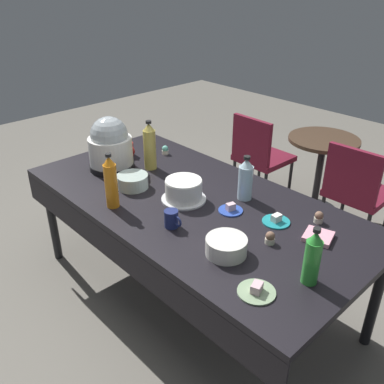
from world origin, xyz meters
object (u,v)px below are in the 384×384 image
Objects in this scene: glass_salad_bowl at (133,181)px; dessert_plate_sage at (257,291)px; potluck_table at (192,208)px; slow_cooker at (110,145)px; cupcake_lemon at (270,238)px; soda_bottle_lime_soda at (312,258)px; maroon_chair_right at (356,188)px; coffee_mug_red at (128,149)px; soda_bottle_water at (246,179)px; coffee_mug_navy at (172,219)px; round_cafe_table at (321,162)px; dessert_plate_teal at (276,220)px; ceramic_snack_bowl at (226,246)px; frosted_layer_cake at (184,190)px; cupcake_vanilla at (319,217)px; soda_bottle_ginger_ale at (150,147)px; cupcake_rose at (165,150)px; soda_bottle_orange_juice at (111,182)px; dessert_plate_cobalt at (231,209)px; maroon_chair_left at (259,153)px.

glass_salad_bowl reaches higher than dessert_plate_sage.
dessert_plate_sage is at bearing -24.72° from potluck_table.
slow_cooker reaches higher than cupcake_lemon.
soda_bottle_lime_soda is 0.33× the size of maroon_chair_right.
slow_cooker reaches higher than coffee_mug_red.
dessert_plate_sage is 2.50× the size of cupcake_lemon.
soda_bottle_water is 1.05m from coffee_mug_red.
round_cafe_table is (-0.20, 1.88, -0.30)m from coffee_mug_navy.
dessert_plate_teal reaches higher than potluck_table.
cupcake_lemon is at bearing 68.09° from ceramic_snack_bowl.
dessert_plate_sage is 0.61× the size of soda_bottle_water.
cupcake_vanilla is (0.70, 0.37, -0.03)m from frosted_layer_cake.
cupcake_rose is at bearing 117.79° from soda_bottle_ginger_ale.
cupcake_vanilla is at bearing 26.17° from potluck_table.
ceramic_snack_bowl is at bearing 10.25° from soda_bottle_orange_juice.
dessert_plate_cobalt is 1.19× the size of coffee_mug_navy.
ceramic_snack_bowl is (1.23, -0.15, -0.13)m from slow_cooker.
round_cafe_table is (-0.85, 1.96, -0.26)m from dessert_plate_sage.
soda_bottle_lime_soda reaches higher than dessert_plate_teal.
dessert_plate_teal reaches higher than round_cafe_table.
potluck_table is 2.59× the size of maroon_chair_right.
potluck_table is 0.27m from dessert_plate_cobalt.
maroon_chair_right is (0.19, 1.12, -0.39)m from soda_bottle_water.
cupcake_rose is at bearing 82.80° from slow_cooker.
soda_bottle_ginger_ale is 1.62m from round_cafe_table.
cupcake_vanilla is at bearing 46.70° from dessert_plate_teal.
ceramic_snack_bowl is 0.24× the size of maroon_chair_left.
cupcake_vanilla is (0.41, 0.26, 0.02)m from dessert_plate_cobalt.
dessert_plate_sage is 1.41× the size of coffee_mug_navy.
dessert_plate_sage is (0.28, -0.11, -0.03)m from ceramic_snack_bowl.
cupcake_vanilla is (1.38, 0.43, -0.14)m from slow_cooker.
glass_salad_bowl and ceramic_snack_bowl have the same top height.
maroon_chair_right is at bearing 52.91° from slow_cooker.
maroon_chair_left is at bearing 112.90° from coffee_mug_navy.
slow_cooker is 1.32× the size of soda_bottle_lime_soda.
glass_salad_bowl is at bearing -159.72° from dessert_plate_teal.
frosted_layer_cake is 0.82m from coffee_mug_red.
soda_bottle_ginger_ale is 2.90× the size of coffee_mug_navy.
soda_bottle_orange_juice is at bearing -169.75° from ceramic_snack_bowl.
soda_bottle_orange_juice is (-0.78, -0.14, 0.11)m from ceramic_snack_bowl.
dessert_plate_sage is (1.51, -0.27, -0.16)m from slow_cooker.
soda_bottle_orange_juice is at bearing -63.04° from glass_salad_bowl.
cupcake_rose is at bearing 171.34° from dessert_plate_teal.
frosted_layer_cake is 0.32× the size of maroon_chair_left.
soda_bottle_ginger_ale reaches higher than cupcake_lemon.
soda_bottle_orange_juice reaches higher than dessert_plate_cobalt.
soda_bottle_orange_juice is 1.93m from maroon_chair_right.
cupcake_lemon reaches higher than dessert_plate_teal.
cupcake_rose is at bearing -135.68° from maroon_chair_right.
soda_bottle_lime_soda reaches higher than cupcake_lemon.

